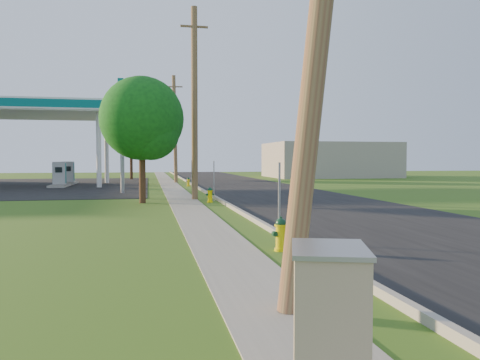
{
  "coord_description": "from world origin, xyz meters",
  "views": [
    {
      "loc": [
        -2.94,
        -6.97,
        2.07
      ],
      "look_at": [
        0.0,
        8.0,
        1.4
      ],
      "focal_mm": 35.0,
      "sensor_mm": 36.0,
      "label": 1
    }
  ],
  "objects_px": {
    "fuel_pump_ne": "(59,177)",
    "hydrant_mid": "(210,195)",
    "price_pylon": "(122,104)",
    "hydrant_near": "(281,234)",
    "utility_cabinet": "(329,329)",
    "fuel_pump_se": "(68,176)",
    "utility_pole_far": "(175,129)",
    "hydrant_far": "(188,182)",
    "tree_verge": "(144,122)",
    "utility_pole_mid": "(195,103)",
    "tree_lot": "(132,131)"
  },
  "relations": [
    {
      "from": "fuel_pump_ne",
      "to": "hydrant_mid",
      "type": "relative_size",
      "value": 4.25
    },
    {
      "from": "price_pylon",
      "to": "hydrant_near",
      "type": "height_order",
      "value": "price_pylon"
    },
    {
      "from": "price_pylon",
      "to": "utility_cabinet",
      "type": "bearing_deg",
      "value": -83.39
    },
    {
      "from": "fuel_pump_se",
      "to": "utility_pole_far",
      "type": "bearing_deg",
      "value": 6.41
    },
    {
      "from": "hydrant_far",
      "to": "fuel_pump_se",
      "type": "bearing_deg",
      "value": 153.15
    },
    {
      "from": "hydrant_near",
      "to": "hydrant_far",
      "type": "bearing_deg",
      "value": 89.79
    },
    {
      "from": "tree_verge",
      "to": "price_pylon",
      "type": "bearing_deg",
      "value": 101.19
    },
    {
      "from": "utility_pole_mid",
      "to": "fuel_pump_ne",
      "type": "distance_m",
      "value": 16.31
    },
    {
      "from": "tree_lot",
      "to": "hydrant_far",
      "type": "xyz_separation_m",
      "value": [
        4.67,
        -13.96,
        -4.7
      ]
    },
    {
      "from": "utility_pole_mid",
      "to": "price_pylon",
      "type": "relative_size",
      "value": 1.43
    },
    {
      "from": "tree_verge",
      "to": "hydrant_far",
      "type": "distance_m",
      "value": 14.41
    },
    {
      "from": "utility_pole_mid",
      "to": "fuel_pump_ne",
      "type": "bearing_deg",
      "value": 124.4
    },
    {
      "from": "fuel_pump_ne",
      "to": "hydrant_far",
      "type": "height_order",
      "value": "fuel_pump_ne"
    },
    {
      "from": "fuel_pump_se",
      "to": "tree_verge",
      "type": "distance_m",
      "value": 19.78
    },
    {
      "from": "price_pylon",
      "to": "tree_verge",
      "type": "bearing_deg",
      "value": -78.81
    },
    {
      "from": "utility_pole_far",
      "to": "fuel_pump_se",
      "type": "xyz_separation_m",
      "value": [
        -8.9,
        -1.0,
        -4.08
      ]
    },
    {
      "from": "hydrant_mid",
      "to": "hydrant_near",
      "type": "bearing_deg",
      "value": -89.9
    },
    {
      "from": "utility_pole_mid",
      "to": "price_pylon",
      "type": "xyz_separation_m",
      "value": [
        -3.9,
        5.5,
        0.48
      ]
    },
    {
      "from": "utility_cabinet",
      "to": "hydrant_mid",
      "type": "bearing_deg",
      "value": 85.53
    },
    {
      "from": "tree_verge",
      "to": "tree_lot",
      "type": "bearing_deg",
      "value": 93.05
    },
    {
      "from": "fuel_pump_ne",
      "to": "hydrant_near",
      "type": "height_order",
      "value": "fuel_pump_ne"
    },
    {
      "from": "tree_verge",
      "to": "tree_lot",
      "type": "height_order",
      "value": "tree_lot"
    },
    {
      "from": "fuel_pump_ne",
      "to": "utility_pole_far",
      "type": "bearing_deg",
      "value": 29.33
    },
    {
      "from": "utility_pole_far",
      "to": "fuel_pump_se",
      "type": "relative_size",
      "value": 2.97
    },
    {
      "from": "fuel_pump_se",
      "to": "tree_lot",
      "type": "relative_size",
      "value": 0.41
    },
    {
      "from": "hydrant_mid",
      "to": "fuel_pump_ne",
      "type": "bearing_deg",
      "value": 122.89
    },
    {
      "from": "price_pylon",
      "to": "tree_lot",
      "type": "xyz_separation_m",
      "value": [
        -0.09,
        20.61,
        -0.39
      ]
    },
    {
      "from": "utility_pole_mid",
      "to": "hydrant_far",
      "type": "distance_m",
      "value": 13.01
    },
    {
      "from": "fuel_pump_ne",
      "to": "tree_verge",
      "type": "bearing_deg",
      "value": -66.2
    },
    {
      "from": "utility_pole_mid",
      "to": "utility_cabinet",
      "type": "height_order",
      "value": "utility_pole_mid"
    },
    {
      "from": "utility_cabinet",
      "to": "hydrant_near",
      "type": "bearing_deg",
      "value": 77.23
    },
    {
      "from": "hydrant_near",
      "to": "price_pylon",
      "type": "bearing_deg",
      "value": 103.06
    },
    {
      "from": "fuel_pump_se",
      "to": "hydrant_mid",
      "type": "bearing_deg",
      "value": -63.07
    },
    {
      "from": "hydrant_near",
      "to": "hydrant_mid",
      "type": "distance_m",
      "value": 12.21
    },
    {
      "from": "price_pylon",
      "to": "tree_verge",
      "type": "height_order",
      "value": "price_pylon"
    },
    {
      "from": "hydrant_near",
      "to": "utility_cabinet",
      "type": "height_order",
      "value": "utility_cabinet"
    },
    {
      "from": "utility_pole_far",
      "to": "fuel_pump_ne",
      "type": "bearing_deg",
      "value": -150.67
    },
    {
      "from": "hydrant_mid",
      "to": "hydrant_far",
      "type": "relative_size",
      "value": 1.07
    },
    {
      "from": "hydrant_near",
      "to": "fuel_pump_se",
      "type": "bearing_deg",
      "value": 107.1
    },
    {
      "from": "tree_lot",
      "to": "price_pylon",
      "type": "bearing_deg",
      "value": -89.75
    },
    {
      "from": "utility_pole_mid",
      "to": "tree_lot",
      "type": "distance_m",
      "value": 26.42
    },
    {
      "from": "utility_pole_far",
      "to": "fuel_pump_se",
      "type": "distance_m",
      "value": 9.84
    },
    {
      "from": "utility_pole_far",
      "to": "hydrant_far",
      "type": "bearing_deg",
      "value": -83.35
    },
    {
      "from": "utility_pole_far",
      "to": "tree_lot",
      "type": "height_order",
      "value": "utility_pole_far"
    },
    {
      "from": "utility_pole_far",
      "to": "price_pylon",
      "type": "bearing_deg",
      "value": -107.33
    },
    {
      "from": "utility_pole_mid",
      "to": "utility_cabinet",
      "type": "distance_m",
      "value": 20.88
    },
    {
      "from": "fuel_pump_ne",
      "to": "hydrant_far",
      "type": "distance_m",
      "value": 9.63
    },
    {
      "from": "tree_verge",
      "to": "utility_cabinet",
      "type": "height_order",
      "value": "tree_verge"
    },
    {
      "from": "fuel_pump_ne",
      "to": "price_pylon",
      "type": "bearing_deg",
      "value": -56.31
    },
    {
      "from": "fuel_pump_se",
      "to": "tree_verge",
      "type": "bearing_deg",
      "value": -70.94
    }
  ]
}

